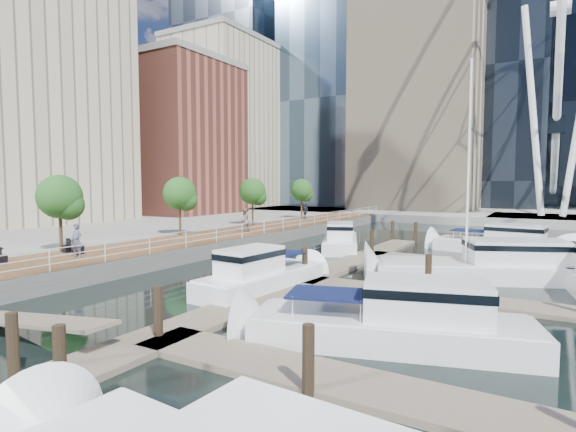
# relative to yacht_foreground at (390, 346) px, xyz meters

# --- Properties ---
(ground) EXTENTS (520.00, 520.00, 0.00)m
(ground) POSITION_rel_yacht_foreground_xyz_m (-9.61, -1.37, 0.00)
(ground) COLOR black
(ground) RESTS_ON ground
(boardwalk) EXTENTS (6.00, 60.00, 1.00)m
(boardwalk) POSITION_rel_yacht_foreground_xyz_m (-18.61, 13.63, 0.50)
(boardwalk) COLOR brown
(boardwalk) RESTS_ON ground
(seawall) EXTENTS (0.25, 60.00, 1.00)m
(seawall) POSITION_rel_yacht_foreground_xyz_m (-15.61, 13.63, 0.50)
(seawall) COLOR #595954
(seawall) RESTS_ON ground
(land_inland) EXTENTS (48.00, 90.00, 1.00)m
(land_inland) POSITION_rel_yacht_foreground_xyz_m (-45.61, 13.63, 0.50)
(land_inland) COLOR gray
(land_inland) RESTS_ON ground
(land_far) EXTENTS (200.00, 114.00, 1.00)m
(land_far) POSITION_rel_yacht_foreground_xyz_m (-9.61, 100.63, 0.50)
(land_far) COLOR gray
(land_far) RESTS_ON ground
(pier) EXTENTS (14.00, 12.00, 1.00)m
(pier) POSITION_rel_yacht_foreground_xyz_m (4.39, 50.63, 0.50)
(pier) COLOR gray
(pier) RESTS_ON ground
(railing) EXTENTS (0.10, 60.00, 1.05)m
(railing) POSITION_rel_yacht_foreground_xyz_m (-15.71, 13.63, 1.52)
(railing) COLOR white
(railing) RESTS_ON boardwalk
(floating_docks) EXTENTS (16.00, 34.00, 2.60)m
(floating_docks) POSITION_rel_yacht_foreground_xyz_m (-1.64, 8.61, 0.49)
(floating_docks) COLOR #6D6051
(floating_docks) RESTS_ON ground
(midrise_condos) EXTENTS (19.00, 67.00, 28.00)m
(midrise_condos) POSITION_rel_yacht_foreground_xyz_m (-43.17, 25.45, 13.42)
(midrise_condos) COLOR #BCAD8E
(midrise_condos) RESTS_ON ground
(ferris_wheel) EXTENTS (5.80, 45.60, 47.80)m
(ferris_wheel) POSITION_rel_yacht_foreground_xyz_m (4.39, 50.63, 25.92)
(ferris_wheel) COLOR white
(ferris_wheel) RESTS_ON ground
(street_trees) EXTENTS (2.60, 42.60, 4.60)m
(street_trees) POSITION_rel_yacht_foreground_xyz_m (-21.01, 12.63, 4.29)
(street_trees) COLOR #3F2B1C
(street_trees) RESTS_ON ground
(yacht_foreground) EXTENTS (9.93, 5.19, 2.15)m
(yacht_foreground) POSITION_rel_yacht_foreground_xyz_m (0.00, 0.00, 0.00)
(yacht_foreground) COLOR silver
(yacht_foreground) RESTS_ON ground
(pedestrian_near) EXTENTS (0.78, 0.61, 1.89)m
(pedestrian_near) POSITION_rel_yacht_foreground_xyz_m (-18.34, 1.83, 1.95)
(pedestrian_near) COLOR #53536E
(pedestrian_near) RESTS_ON boardwalk
(pedestrian_mid) EXTENTS (0.82, 1.01, 1.98)m
(pedestrian_mid) POSITION_rel_yacht_foreground_xyz_m (-17.97, 17.08, 1.99)
(pedestrian_mid) COLOR gray
(pedestrian_mid) RESTS_ON boardwalk
(pedestrian_far) EXTENTS (1.17, 0.87, 1.84)m
(pedestrian_far) POSITION_rel_yacht_foreground_xyz_m (-19.57, 30.88, 1.92)
(pedestrian_far) COLOR #33373F
(pedestrian_far) RESTS_ON boardwalk
(moored_yachts) EXTENTS (22.01, 35.03, 11.50)m
(moored_yachts) POSITION_rel_yacht_foreground_xyz_m (0.98, 11.20, 0.00)
(moored_yachts) COLOR silver
(moored_yachts) RESTS_ON ground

